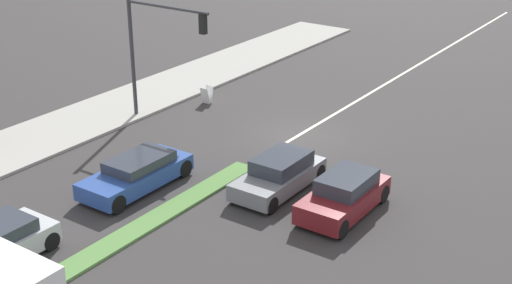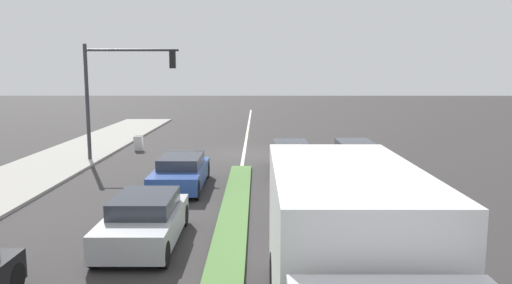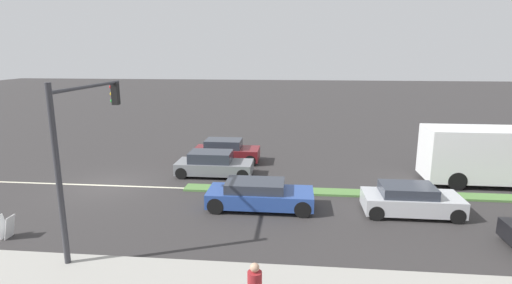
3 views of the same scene
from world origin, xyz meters
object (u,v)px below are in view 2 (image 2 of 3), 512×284
at_px(suv_grey, 291,158).
at_px(traffic_signal_main, 116,82).
at_px(warning_aframe_sign, 138,143).
at_px(delivery_truck, 354,269).
at_px(coupe_blue, 181,172).
at_px(sedan_maroon, 355,158).
at_px(sedan_silver, 144,221).

bearing_deg(suv_grey, traffic_signal_main, -17.58).
relative_size(warning_aframe_sign, delivery_truck, 0.11).
bearing_deg(warning_aframe_sign, suv_grey, 143.90).
height_order(traffic_signal_main, suv_grey, traffic_signal_main).
bearing_deg(coupe_blue, warning_aframe_sign, -67.10).
bearing_deg(traffic_signal_main, sedan_maroon, 165.73).
bearing_deg(sedan_silver, delivery_truck, 130.07).
height_order(traffic_signal_main, delivery_truck, traffic_signal_main).
distance_m(delivery_truck, sedan_maroon, 14.49).
bearing_deg(sedan_maroon, traffic_signal_main, -14.27).
xyz_separation_m(traffic_signal_main, sedan_silver, (-3.92, 11.79, -3.29)).
bearing_deg(sedan_maroon, suv_grey, -3.90).
bearing_deg(sedan_maroon, warning_aframe_sign, -29.24).
relative_size(warning_aframe_sign, sedan_silver, 0.22).
bearing_deg(warning_aframe_sign, traffic_signal_main, 86.50).
relative_size(coupe_blue, sedan_silver, 1.15).
height_order(coupe_blue, sedan_silver, sedan_silver).
height_order(warning_aframe_sign, suv_grey, suv_grey).
bearing_deg(suv_grey, sedan_maroon, 176.10).
bearing_deg(sedan_maroon, sedan_silver, 51.22).
relative_size(traffic_signal_main, sedan_maroon, 1.43).
bearing_deg(traffic_signal_main, sedan_silver, 108.41).
distance_m(suv_grey, sedan_maroon, 2.81).
bearing_deg(coupe_blue, traffic_signal_main, -54.63).
bearing_deg(delivery_truck, sedan_silver, -49.93).
xyz_separation_m(delivery_truck, sedan_silver, (4.40, -5.23, -0.86)).
bearing_deg(warning_aframe_sign, coupe_blue, 112.90).
xyz_separation_m(sedan_silver, sedan_maroon, (-7.20, -8.96, 0.06)).
relative_size(traffic_signal_main, warning_aframe_sign, 6.69).
distance_m(warning_aframe_sign, sedan_maroon, 12.52).
bearing_deg(sedan_silver, warning_aframe_sign, -76.13).
distance_m(coupe_blue, sedan_silver, 6.26).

